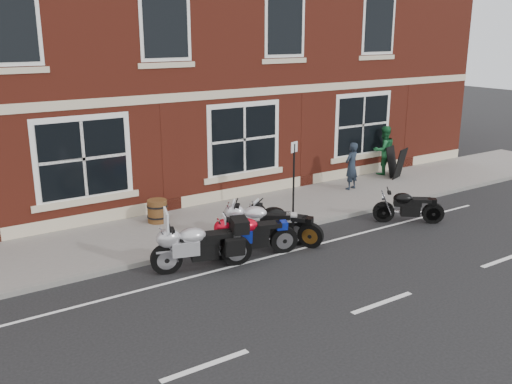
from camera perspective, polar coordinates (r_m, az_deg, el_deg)
ground at (r=13.87m, az=3.60°, el=-6.31°), size 80.00×80.00×0.00m
sidewalk at (r=16.18m, az=-2.80°, el=-2.75°), size 30.00×3.00×0.12m
kerb at (r=14.92m, az=0.32°, el=-4.38°), size 30.00×0.16×0.12m
pub_building at (r=22.13m, az=-13.49°, el=17.49°), size 24.00×12.00×12.00m
moto_touring_silver at (r=12.89m, az=-5.80°, el=-5.15°), size 2.27×0.83×1.53m
moto_sport_red at (r=13.59m, az=-0.49°, el=-4.17°), size 2.15×0.79×0.99m
moto_sport_black at (r=14.43m, az=2.58°, el=-3.04°), size 1.28×1.86×0.96m
moto_sport_silver at (r=14.35m, az=0.60°, el=-3.01°), size 1.85×1.53×1.02m
moto_naked_black at (r=16.50m, az=14.87°, el=-1.29°), size 1.61×1.33×0.88m
pedestrian_left at (r=19.07m, az=9.53°, el=2.58°), size 0.65×0.51×1.57m
pedestrian_right at (r=21.30m, az=12.67°, el=4.10°), size 0.97×0.82×1.78m
a_board_sign at (r=20.95m, az=13.83°, el=2.87°), size 0.77×0.65×1.10m
barrel_planter at (r=15.92m, az=-9.84°, el=-1.88°), size 0.57×0.57×0.63m
parking_sign at (r=16.09m, az=3.80°, el=1.90°), size 0.29×0.12×2.12m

